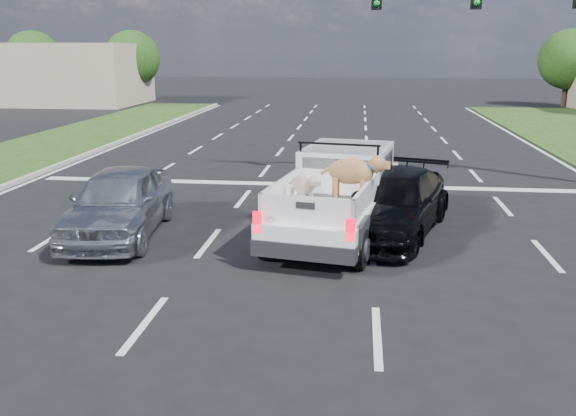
# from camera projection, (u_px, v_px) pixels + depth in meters

# --- Properties ---
(ground) EXTENTS (160.00, 160.00, 0.00)m
(ground) POSITION_uv_depth(u_px,v_px,m) (258.00, 330.00, 9.05)
(ground) COLOR black
(ground) RESTS_ON ground
(road_markings) EXTENTS (17.75, 60.00, 0.01)m
(road_markings) POSITION_uv_depth(u_px,v_px,m) (301.00, 214.00, 15.35)
(road_markings) COLOR silver
(road_markings) RESTS_ON ground
(traffic_signal) EXTENTS (9.11, 0.31, 7.00)m
(traffic_signal) POSITION_uv_depth(u_px,v_px,m) (569.00, 24.00, 17.12)
(traffic_signal) COLOR black
(traffic_signal) RESTS_ON ground
(building_left) EXTENTS (10.00, 8.00, 4.40)m
(building_left) POSITION_uv_depth(u_px,v_px,m) (71.00, 74.00, 45.31)
(building_left) COLOR tan
(building_left) RESTS_ON ground
(tree_far_b) EXTENTS (4.20, 4.20, 5.40)m
(tree_far_b) POSITION_uv_depth(u_px,v_px,m) (33.00, 58.00, 47.40)
(tree_far_b) COLOR #332114
(tree_far_b) RESTS_ON ground
(tree_far_c) EXTENTS (4.20, 4.20, 5.40)m
(tree_far_c) POSITION_uv_depth(u_px,v_px,m) (132.00, 58.00, 46.51)
(tree_far_c) COLOR #332114
(tree_far_c) RESTS_ON ground
(tree_far_d) EXTENTS (4.20, 4.20, 5.40)m
(tree_far_d) POSITION_uv_depth(u_px,v_px,m) (569.00, 59.00, 42.92)
(tree_far_d) COLOR #332114
(tree_far_d) RESTS_ON ground
(pickup_truck) EXTENTS (2.88, 5.71, 2.04)m
(pickup_truck) POSITION_uv_depth(u_px,v_px,m) (338.00, 191.00, 13.59)
(pickup_truck) COLOR black
(pickup_truck) RESTS_ON ground
(silver_sedan) EXTENTS (2.25, 4.62, 1.52)m
(silver_sedan) POSITION_uv_depth(u_px,v_px,m) (119.00, 202.00, 13.47)
(silver_sedan) COLOR #B2B4BA
(silver_sedan) RESTS_ON ground
(black_coupe) EXTENTS (3.28, 5.13, 1.38)m
(black_coupe) POSITION_uv_depth(u_px,v_px,m) (393.00, 203.00, 13.65)
(black_coupe) COLOR black
(black_coupe) RESTS_ON ground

